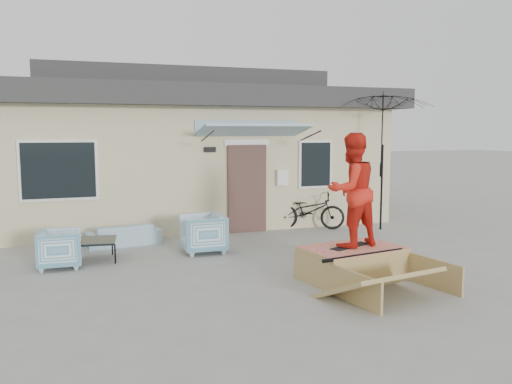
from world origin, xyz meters
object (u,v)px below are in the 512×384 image
object	(u,v)px
patio_umbrella	(382,159)
skateboard	(350,246)
coffee_table	(94,250)
armchair_left	(60,247)
skate_ramp	(352,263)
skater	(352,188)
loveseat	(123,231)
armchair_right	(203,232)
bicycle	(309,207)

from	to	relation	value
patio_umbrella	skateboard	xyz separation A→B (m)	(-2.85, -3.55, -1.20)
coffee_table	patio_umbrella	bearing A→B (deg)	7.73
armchair_left	skate_ramp	xyz separation A→B (m)	(4.58, -2.36, -0.12)
armchair_left	skateboard	world-z (taller)	armchair_left
coffee_table	skateboard	world-z (taller)	skateboard
skate_ramp	skater	world-z (taller)	skater
loveseat	armchair_left	distance (m)	1.96
skate_ramp	skater	bearing A→B (deg)	90.00
loveseat	skateboard	world-z (taller)	loveseat
armchair_right	skate_ramp	distance (m)	3.26
armchair_right	skate_ramp	bearing A→B (deg)	35.94
armchair_right	loveseat	bearing A→B (deg)	-129.26
bicycle	skater	distance (m)	4.47
patio_umbrella	skateboard	size ratio (longest dim) A/B	3.15
armchair_right	skateboard	size ratio (longest dim) A/B	1.01
patio_umbrella	armchair_left	bearing A→B (deg)	-170.48
bicycle	skate_ramp	bearing A→B (deg)	-170.94
skateboard	patio_umbrella	bearing A→B (deg)	27.98
bicycle	skate_ramp	size ratio (longest dim) A/B	0.84
loveseat	coffee_table	world-z (taller)	loveseat
loveseat	bicycle	distance (m)	4.56
loveseat	skater	xyz separation A→B (m)	(3.33, -3.82, 1.21)
loveseat	armchair_right	xyz separation A→B (m)	(1.46, -1.22, 0.12)
bicycle	skateboard	distance (m)	4.37
loveseat	skateboard	bearing A→B (deg)	121.34
coffee_table	loveseat	bearing A→B (deg)	61.77
loveseat	coffee_table	xyz separation A→B (m)	(-0.65, -1.20, -0.10)
armchair_right	patio_umbrella	bearing A→B (deg)	101.90
loveseat	coffee_table	size ratio (longest dim) A/B	1.91
skateboard	coffee_table	bearing A→B (deg)	123.41
coffee_table	bicycle	bearing A→B (deg)	16.93
armchair_left	skateboard	xyz separation A→B (m)	(4.57, -2.30, 0.17)
bicycle	patio_umbrella	world-z (taller)	patio_umbrella
loveseat	armchair_left	size ratio (longest dim) A/B	2.05
loveseat	armchair_left	xyz separation A→B (m)	(-1.23, -1.52, 0.08)
skate_ramp	skateboard	distance (m)	0.29
armchair_left	skateboard	distance (m)	5.12
bicycle	coffee_table	bearing A→B (deg)	131.73
loveseat	skateboard	xyz separation A→B (m)	(3.33, -3.82, 0.25)
armchair_left	bicycle	world-z (taller)	bicycle
armchair_left	coffee_table	world-z (taller)	armchair_left
armchair_right	skate_ramp	xyz separation A→B (m)	(1.88, -2.66, -0.16)
armchair_right	bicycle	world-z (taller)	bicycle
armchair_right	skater	size ratio (longest dim) A/B	0.46
loveseat	bicycle	world-z (taller)	bicycle
armchair_right	skate_ramp	world-z (taller)	armchair_right
armchair_right	skateboard	bearing A→B (deg)	36.34
armchair_left	patio_umbrella	xyz separation A→B (m)	(7.42, 1.24, 1.37)
armchair_left	bicycle	bearing A→B (deg)	-70.46
armchair_left	patio_umbrella	bearing A→B (deg)	-79.12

